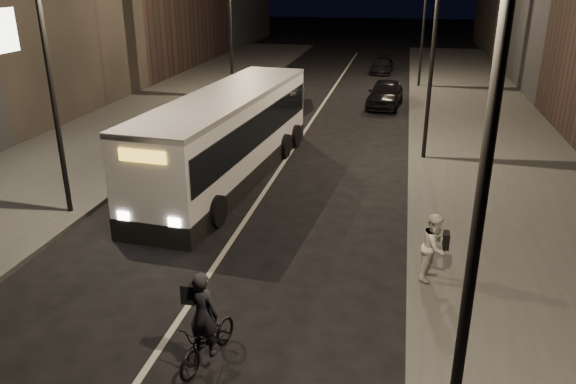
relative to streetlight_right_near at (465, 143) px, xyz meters
The scene contains 14 objects.
ground 8.55m from the streetlight_right_near, 143.12° to the left, with size 180.00×180.00×0.00m, color black.
sidewalk_right 19.02m from the streetlight_right_near, 80.02° to the left, with size 7.00×70.00×0.16m, color #373835.
sidewalk_left 23.31m from the streetlight_right_near, 127.54° to the left, with size 7.00×70.00×0.16m, color #373835.
streetlight_right_near is the anchor object (origin of this frame).
streetlight_right_mid 16.00m from the streetlight_right_near, 90.00° to the left, with size 1.20×0.44×8.12m.
streetlight_right_far 32.00m from the streetlight_right_near, 90.00° to the left, with size 1.20×0.44×8.12m.
streetlight_left_near 13.33m from the streetlight_right_near, 143.12° to the left, with size 1.20×0.44×8.12m.
streetlight_left_far 28.10m from the streetlight_right_near, 112.30° to the left, with size 1.20×0.44×8.12m.
city_bus 14.70m from the streetlight_right_near, 119.25° to the left, with size 3.61×12.16×3.23m.
cyclist_on_bicycle 6.55m from the streetlight_right_near, 155.47° to the left, with size 1.09×1.95×2.13m.
pedestrian_woman 7.38m from the streetlight_right_near, 87.43° to the left, with size 0.84×0.65×1.72m, color beige.
car_near 26.34m from the streetlight_right_near, 93.83° to the left, with size 1.80×4.48×1.53m, color black.
car_mid 26.43m from the streetlight_right_near, 105.78° to the left, with size 1.33×3.83×1.26m, color #343437.
car_far 38.11m from the streetlight_right_near, 93.70° to the left, with size 1.59×3.91×1.13m, color black.
Camera 1 is at (4.54, -10.78, 7.28)m, focal length 35.00 mm.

